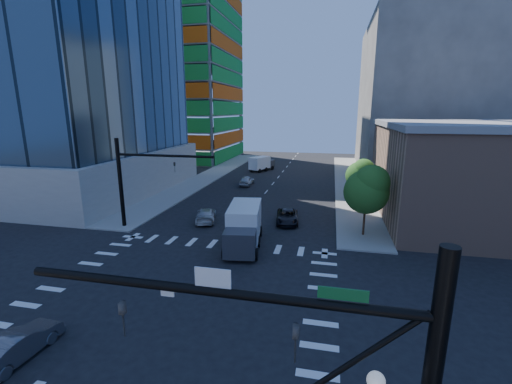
# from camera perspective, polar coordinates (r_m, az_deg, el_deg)

# --- Properties ---
(ground) EXTENTS (160.00, 160.00, 0.00)m
(ground) POSITION_cam_1_polar(r_m,az_deg,el_deg) (23.75, -12.46, -16.63)
(ground) COLOR black
(ground) RESTS_ON ground
(road_markings) EXTENTS (20.00, 20.00, 0.01)m
(road_markings) POSITION_cam_1_polar(r_m,az_deg,el_deg) (23.74, -12.46, -16.61)
(road_markings) COLOR silver
(road_markings) RESTS_ON ground
(sidewalk_ne) EXTENTS (5.00, 60.00, 0.15)m
(sidewalk_ne) POSITION_cam_1_polar(r_m,az_deg,el_deg) (59.77, 15.41, 1.67)
(sidewalk_ne) COLOR gray
(sidewalk_ne) RESTS_ON ground
(sidewalk_nw) EXTENTS (5.00, 60.00, 0.15)m
(sidewalk_nw) POSITION_cam_1_polar(r_m,az_deg,el_deg) (63.45, -7.75, 2.69)
(sidewalk_nw) COLOR gray
(sidewalk_nw) RESTS_ON ground
(construction_building) EXTENTS (25.16, 34.50, 70.60)m
(construction_building) POSITION_cam_1_polar(r_m,az_deg,el_deg) (89.26, -12.80, 21.40)
(construction_building) COLOR gray
(construction_building) RESTS_ON ground
(commercial_building) EXTENTS (20.50, 22.50, 10.60)m
(commercial_building) POSITION_cam_1_polar(r_m,az_deg,el_deg) (44.00, 33.45, 2.77)
(commercial_building) COLOR tan
(commercial_building) RESTS_ON ground
(bg_building_ne) EXTENTS (24.00, 30.00, 28.00)m
(bg_building_ne) POSITION_cam_1_polar(r_m,az_deg,el_deg) (75.70, 26.88, 13.73)
(bg_building_ne) COLOR #5D5854
(bg_building_ne) RESTS_ON ground
(signal_mast_nw) EXTENTS (10.20, 0.40, 9.00)m
(signal_mast_nw) POSITION_cam_1_polar(r_m,az_deg,el_deg) (36.12, -19.78, 2.63)
(signal_mast_nw) COLOR black
(signal_mast_nw) RESTS_ON sidewalk_nw
(tree_south) EXTENTS (4.16, 4.16, 6.82)m
(tree_south) POSITION_cam_1_polar(r_m,az_deg,el_deg) (33.37, 18.17, 0.50)
(tree_south) COLOR #382316
(tree_south) RESTS_ON sidewalk_ne
(tree_north) EXTENTS (3.54, 3.52, 5.78)m
(tree_north) POSITION_cam_1_polar(r_m,az_deg,el_deg) (45.26, 17.07, 2.94)
(tree_north) COLOR #382316
(tree_north) RESTS_ON sidewalk_ne
(car_nb_far) EXTENTS (2.86, 5.16, 1.37)m
(car_nb_far) POSITION_cam_1_polar(r_m,az_deg,el_deg) (36.92, 5.25, -4.10)
(car_nb_far) COLOR black
(car_nb_far) RESTS_ON ground
(car_sb_near) EXTENTS (3.29, 5.27, 1.42)m
(car_sb_near) POSITION_cam_1_polar(r_m,az_deg,el_deg) (37.69, -8.33, -3.77)
(car_sb_near) COLOR silver
(car_sb_near) RESTS_ON ground
(car_sb_mid) EXTENTS (1.81, 4.47, 1.52)m
(car_sb_mid) POSITION_cam_1_polar(r_m,az_deg,el_deg) (55.15, -1.55, 1.92)
(car_sb_mid) COLOR #B0B3B8
(car_sb_mid) RESTS_ON ground
(car_sb_cross) EXTENTS (1.69, 4.36, 1.42)m
(car_sb_cross) POSITION_cam_1_polar(r_m,az_deg,el_deg) (21.51, -34.85, -20.16)
(car_sb_cross) COLOR #545358
(car_sb_cross) RESTS_ON ground
(box_truck_near) EXTENTS (3.80, 7.11, 3.55)m
(box_truck_near) POSITION_cam_1_polar(r_m,az_deg,el_deg) (30.05, -2.12, -6.41)
(box_truck_near) COLOR black
(box_truck_near) RESTS_ON ground
(box_truck_far) EXTENTS (4.41, 5.92, 2.86)m
(box_truck_far) POSITION_cam_1_polar(r_m,az_deg,el_deg) (68.51, 1.06, 4.62)
(box_truck_far) COLOR black
(box_truck_far) RESTS_ON ground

